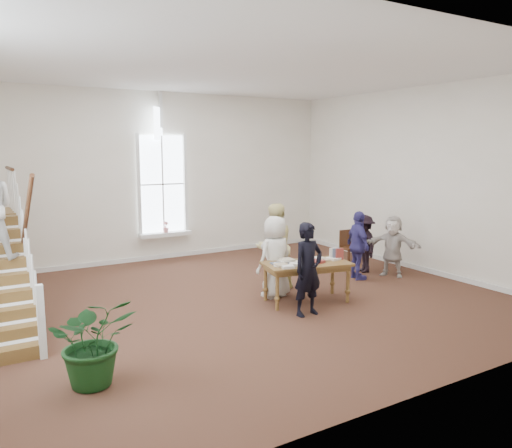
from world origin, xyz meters
TOP-DOWN VIEW (x-y plane):
  - ground at (0.00, 0.00)m, footprint 10.00×10.00m
  - room_shell at (-0.00, 4.39)m, footprint 10.49×10.00m
  - library_table at (1.01, -0.71)m, footprint 1.83×1.17m
  - police_officer at (0.58, -1.37)m, footprint 0.65×0.46m
  - elderly_woman at (0.68, -0.12)m, footprint 0.89×0.65m
  - person_yellow at (0.98, 0.38)m, footprint 0.96×0.78m
  - woman_cluster_a at (3.08, 0.06)m, footprint 0.62×1.00m
  - woman_cluster_b at (3.68, 0.51)m, footprint 0.75×1.02m
  - woman_cluster_c at (3.98, -0.14)m, footprint 1.07×1.37m
  - floor_plant at (-3.40, -2.16)m, footprint 1.16×1.04m
  - side_chair at (3.97, 1.45)m, footprint 0.39×0.39m

SIDE VIEW (x-z plane):
  - ground at x=0.00m, z-range 0.00..0.00m
  - room_shell at x=0.00m, z-range -4.60..5.40m
  - side_chair at x=3.97m, z-range 0.04..0.92m
  - floor_plant at x=-3.40m, z-range 0.00..1.18m
  - woman_cluster_b at x=3.68m, z-range 0.00..1.41m
  - library_table at x=1.01m, z-range 0.28..1.14m
  - woman_cluster_c at x=3.98m, z-range 0.00..1.45m
  - woman_cluster_a at x=3.08m, z-range 0.00..1.59m
  - elderly_woman at x=0.68m, z-range 0.00..1.67m
  - police_officer at x=0.58m, z-range 0.00..1.70m
  - person_yellow at x=0.98m, z-range 0.00..1.85m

